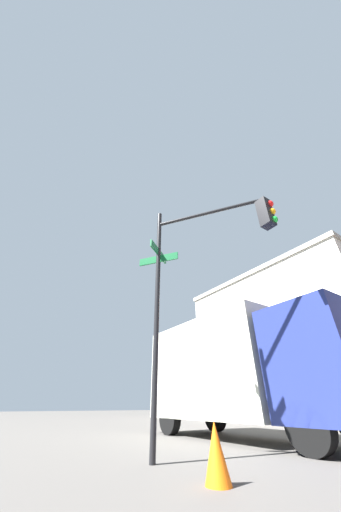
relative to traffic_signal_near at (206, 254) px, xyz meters
The scene contains 4 objects.
traffic_signal_near is the anchor object (origin of this frame).
building_stucco 27.25m from the traffic_signal_near, 111.22° to the left, with size 16.50×21.71×12.06m.
box_truck_second 4.79m from the traffic_signal_near, 126.73° to the left, with size 7.85×2.60×3.67m.
traffic_cone 3.88m from the traffic_signal_near, 50.09° to the right, with size 0.36×0.36×0.72m, color orange.
Camera 1 is at (-2.44, -10.29, 0.90)m, focal length 17.29 mm.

